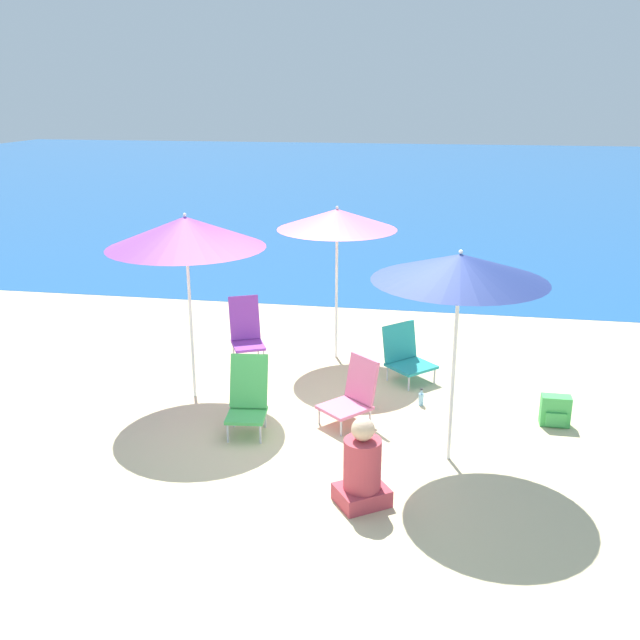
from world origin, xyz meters
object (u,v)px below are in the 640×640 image
Objects in this scene: beach_umbrella_pink at (337,219)px; beach_chair_green at (248,396)px; beach_chair_teal at (405,354)px; backpack_green at (555,411)px; person_seated_near at (362,470)px; beach_umbrella_purple at (186,232)px; beach_chair_pink at (353,394)px; beach_umbrella_navy at (460,268)px; water_bottle at (421,399)px; beach_chair_purple at (246,330)px.

beach_chair_green is (-0.60, -2.40, -1.54)m from beach_umbrella_pink.
beach_chair_teal reaches higher than backpack_green.
beach_chair_green is (-1.60, -1.76, 0.06)m from beach_chair_teal.
beach_chair_green is 0.98× the size of person_seated_near.
beach_chair_pink is (1.99, -0.36, -1.69)m from beach_umbrella_purple.
beach_umbrella_pink reaches higher than backpack_green.
beach_umbrella_navy is (1.57, -2.67, 0.05)m from beach_umbrella_pink.
beach_umbrella_navy is 2.70m from beach_chair_green.
beach_chair_teal is at bearing 107.28° from water_bottle.
backpack_green reaches higher than water_bottle.
beach_umbrella_purple reaches higher than beach_umbrella_navy.
beach_chair_pink is 0.88× the size of person_seated_near.
beach_chair_purple is 1.15× the size of beach_chair_pink.
beach_umbrella_purple is at bearing 156.82° from beach_chair_teal.
beach_umbrella_navy is 2.68m from beach_chair_teal.
beach_chair_green is (0.63, -2.18, 0.01)m from beach_chair_purple.
beach_chair_pink is at bearing 13.91° from beach_chair_green.
beach_umbrella_purple reaches higher than beach_chair_purple.
beach_chair_purple is (-1.23, -0.22, -1.55)m from beach_umbrella_pink.
beach_umbrella_purple reaches higher than person_seated_near.
water_bottle is (2.47, -1.20, -0.31)m from beach_chair_purple.
beach_chair_teal is 0.88× the size of beach_chair_purple.
person_seated_near is at bearing -77.69° from beach_umbrella_pink.
backpack_green is (2.73, -1.70, -1.77)m from beach_umbrella_pink.
beach_chair_green is at bearing -166.03° from person_seated_near.
beach_umbrella_pink is at bearing 145.23° from beach_chair_pink.
beach_umbrella_pink is 1.99m from beach_chair_teal.
beach_chair_purple is at bearing 138.75° from beach_umbrella_navy.
beach_umbrella_navy reaches higher than beach_chair_purple.
beach_chair_teal is at bearing -36.15° from beach_chair_purple.
water_bottle is (1.84, 0.98, -0.32)m from beach_chair_green.
beach_umbrella_pink reaches higher than water_bottle.
beach_chair_teal is 0.89× the size of person_seated_near.
beach_chair_green reaches higher than beach_chair_teal.
person_seated_near is at bearing -101.34° from water_bottle.
beach_umbrella_pink is 1.99m from beach_chair_purple.
beach_umbrella_navy is at bearing -75.44° from water_bottle.
beach_umbrella_navy is 4.05m from beach_chair_purple.
beach_umbrella_purple is 4.61m from backpack_green.
beach_umbrella_navy is 2.57× the size of person_seated_near.
person_seated_near is at bearing -84.70° from beach_chair_purple.
beach_umbrella_navy reaches higher than water_bottle.
beach_chair_pink is 2.26m from backpack_green.
beach_umbrella_purple is 3.23m from beach_umbrella_navy.
beach_chair_purple is 1.00× the size of person_seated_near.
person_seated_near reaches higher than beach_chair_pink.
beach_umbrella_pink is 6.11× the size of backpack_green.
beach_chair_teal is 0.85m from water_bottle.
beach_umbrella_purple is 2.73× the size of beach_chair_green.
beach_umbrella_pink is at bearing 102.31° from beach_chair_teal.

